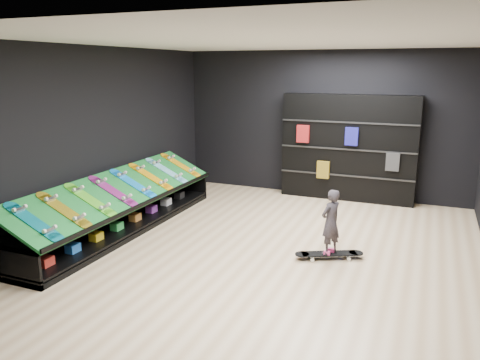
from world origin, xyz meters
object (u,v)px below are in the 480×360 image
at_px(display_rack, 122,215).
at_px(child, 330,234).
at_px(floor_skateboard, 329,256).
at_px(back_shelving, 348,148).

xyz_separation_m(display_rack, child, (3.47, 0.09, 0.12)).
distance_m(display_rack, floor_skateboard, 3.47).
bearing_deg(child, back_shelving, -145.02).
height_order(back_shelving, floor_skateboard, back_shelving).
height_order(floor_skateboard, child, child).
bearing_deg(back_shelving, floor_skateboard, -84.05).
xyz_separation_m(back_shelving, child, (0.34, -3.23, -0.70)).
distance_m(floor_skateboard, child, 0.33).
bearing_deg(back_shelving, display_rack, -133.32).
height_order(display_rack, floor_skateboard, display_rack).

